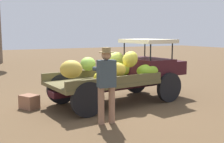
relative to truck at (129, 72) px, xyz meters
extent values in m
plane|color=brown|center=(-0.65, 0.01, -0.91)|extent=(60.00, 60.00, 0.00)
cube|color=#361117|center=(-0.49, -0.02, -0.42)|extent=(4.02, 0.81, 0.16)
cylinder|color=black|center=(0.88, 0.91, -0.47)|extent=(0.90, 0.22, 0.89)
cylinder|color=black|center=(1.02, -0.68, -0.47)|extent=(0.90, 0.22, 0.89)
cylinder|color=black|center=(-1.91, 0.65, -0.47)|extent=(0.90, 0.22, 0.89)
cylinder|color=black|center=(-1.76, -0.94, -0.47)|extent=(0.90, 0.22, 0.89)
cube|color=brown|center=(-0.94, -0.06, -0.24)|extent=(3.15, 1.99, 0.10)
cube|color=brown|center=(-1.02, 0.73, -0.08)|extent=(2.99, 0.36, 0.22)
cube|color=brown|center=(-0.87, -0.86, -0.08)|extent=(2.99, 0.36, 0.22)
cube|color=#361117|center=(0.75, 0.09, 0.09)|extent=(1.24, 1.62, 0.55)
cube|color=#361117|center=(1.65, 0.18, 0.03)|extent=(0.80, 1.12, 0.44)
cylinder|color=black|center=(1.13, 0.78, 0.64)|extent=(0.04, 0.04, 0.55)
cylinder|color=black|center=(1.25, -0.51, 0.64)|extent=(0.04, 0.04, 0.55)
cylinder|color=black|center=(0.25, 0.70, 0.64)|extent=(0.04, 0.04, 0.55)
cylinder|color=black|center=(0.37, -0.59, 0.64)|extent=(0.04, 0.04, 0.55)
cube|color=beige|center=(0.75, 0.09, 0.91)|extent=(1.36, 1.63, 0.12)
ellipsoid|color=gold|center=(-0.72, -0.53, 0.16)|extent=(0.66, 0.66, 0.51)
ellipsoid|color=#B1C547|center=(-0.10, 0.62, 0.33)|extent=(0.74, 0.61, 0.49)
ellipsoid|color=gold|center=(-0.24, -0.46, 0.42)|extent=(0.77, 0.78, 0.62)
ellipsoid|color=#82B03E|center=(-1.11, 0.53, 0.24)|extent=(0.62, 0.69, 0.55)
ellipsoid|color=gold|center=(-1.18, -0.69, 0.01)|extent=(0.62, 0.53, 0.46)
ellipsoid|color=#AAC536|center=(0.09, 0.46, 0.03)|extent=(0.75, 0.65, 0.47)
ellipsoid|color=#89BE2B|center=(0.30, -0.56, 0.07)|extent=(0.76, 0.66, 0.42)
ellipsoid|color=gold|center=(-2.05, -0.58, 0.26)|extent=(0.76, 0.78, 0.60)
cylinder|color=#936A52|center=(-1.70, -1.57, -0.49)|extent=(0.15, 0.15, 0.85)
cylinder|color=#936A52|center=(-1.45, -1.61, -0.49)|extent=(0.15, 0.15, 0.85)
cube|color=#36444D|center=(-1.57, -1.59, 0.25)|extent=(0.43, 0.29, 0.62)
cylinder|color=#36444D|center=(-1.66, -1.48, 0.34)|extent=(0.29, 0.39, 0.10)
cylinder|color=#36444D|center=(-1.46, -1.50, 0.34)|extent=(0.36, 0.35, 0.10)
sphere|color=#A47958|center=(-1.57, -1.59, 0.67)|extent=(0.22, 0.22, 0.22)
cylinder|color=#957B4D|center=(-1.57, -1.59, 0.73)|extent=(0.34, 0.34, 0.02)
cylinder|color=#957B4D|center=(-1.57, -1.59, 0.79)|extent=(0.20, 0.20, 0.10)
cube|color=#8E5E45|center=(-2.88, 0.57, -0.73)|extent=(0.55, 0.60, 0.38)
camera|label=1|loc=(-4.40, -7.12, 1.15)|focal=44.45mm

